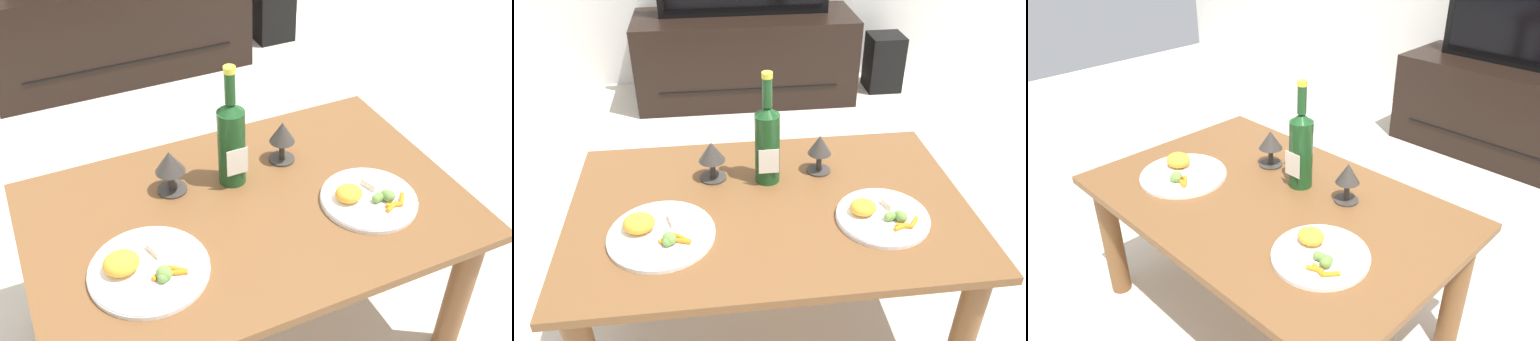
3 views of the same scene
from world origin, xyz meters
The scene contains 8 objects.
ground_plane centered at (0.00, 0.00, 0.00)m, with size 6.40×6.40×0.00m, color beige.
dining_table centered at (0.00, 0.00, 0.40)m, with size 1.13×0.74×0.48m.
tv_stand centered at (0.08, 1.79, 0.25)m, with size 1.28×0.48×0.51m.
wine_bottle centered at (0.01, 0.13, 0.62)m, with size 0.07×0.08×0.35m.
goblet_left centered at (-0.16, 0.15, 0.57)m, with size 0.08×0.08×0.13m.
goblet_right centered at (0.17, 0.15, 0.57)m, with size 0.07×0.07×0.13m.
dinner_plate_left centered at (-0.30, -0.11, 0.50)m, with size 0.28×0.28×0.06m.
dinner_plate_right centered at (0.30, -0.11, 0.50)m, with size 0.26×0.26×0.05m.
Camera 3 is at (0.94, -0.89, 1.29)m, focal length 34.82 mm.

